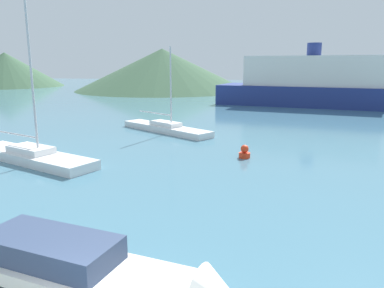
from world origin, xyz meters
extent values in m
cube|color=white|center=(-1.11, 2.73, 0.28)|extent=(7.21, 3.27, 0.55)
cube|color=black|center=(-1.11, 2.73, 0.10)|extent=(7.24, 3.28, 0.20)
cube|color=#334260|center=(-1.63, 2.83, 0.85)|extent=(3.74, 2.22, 0.61)
cube|color=white|center=(-9.31, 13.11, 0.25)|extent=(9.02, 5.09, 0.51)
cube|color=white|center=(-9.31, 13.11, 0.69)|extent=(2.99, 2.25, 0.36)
cylinder|color=#BCBCC1|center=(-8.69, 12.87, 5.48)|extent=(0.12, 0.12, 9.94)
cylinder|color=#BCBCC1|center=(-10.55, 13.60, 1.41)|extent=(3.77, 1.56, 0.10)
cube|color=white|center=(-4.49, 23.59, 0.24)|extent=(8.42, 6.35, 0.48)
cube|color=white|center=(-4.49, 23.59, 0.65)|extent=(2.90, 2.46, 0.33)
cylinder|color=#BCBCC1|center=(-3.93, 23.22, 3.55)|extent=(0.12, 0.12, 6.14)
cylinder|color=#BCBCC1|center=(-5.62, 24.33, 1.38)|extent=(3.43, 2.31, 0.10)
cube|color=navy|center=(8.77, 45.85, 1.28)|extent=(24.59, 11.34, 2.55)
cube|color=silver|center=(8.77, 45.85, 4.42)|extent=(17.41, 8.99, 3.73)
cylinder|color=navy|center=(8.77, 45.85, 7.08)|extent=(1.78, 1.78, 1.60)
cylinder|color=red|center=(2.28, 16.37, 0.15)|extent=(0.66, 0.66, 0.30)
sphere|color=red|center=(2.28, 16.37, 0.53)|extent=(0.46, 0.46, 0.46)
cone|color=#38563D|center=(-58.00, 74.39, 3.94)|extent=(25.97, 25.97, 7.88)
cone|color=#38563D|center=(-18.01, 69.28, 4.13)|extent=(34.78, 34.78, 8.26)
cone|color=#4C6647|center=(19.34, 68.60, 3.38)|extent=(44.81, 44.81, 6.76)
camera|label=1|loc=(3.60, -4.86, 5.36)|focal=35.00mm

